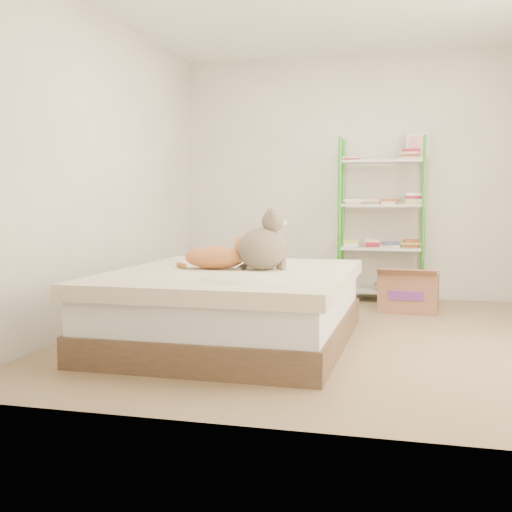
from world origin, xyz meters
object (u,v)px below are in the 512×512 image
(white_bin, at_px, (205,279))
(grey_cat, at_px, (263,240))
(bed, at_px, (233,306))
(cardboard_box, at_px, (409,292))
(orange_cat, at_px, (215,254))
(shelf_unit, at_px, (382,219))

(white_bin, bearing_deg, grey_cat, -59.86)
(bed, relative_size, cardboard_box, 3.76)
(orange_cat, xyz_separation_m, cardboard_box, (1.40, 1.63, -0.46))
(shelf_unit, bearing_deg, grey_cat, -108.64)
(grey_cat, bearing_deg, orange_cat, 66.35)
(orange_cat, distance_m, shelf_unit, 2.50)
(bed, xyz_separation_m, cardboard_box, (1.24, 1.68, -0.08))
(grey_cat, distance_m, shelf_unit, 2.33)
(grey_cat, bearing_deg, bed, 82.91)
(orange_cat, height_order, grey_cat, grey_cat)
(shelf_unit, relative_size, white_bin, 4.20)
(shelf_unit, height_order, cardboard_box, shelf_unit)
(shelf_unit, height_order, white_bin, shelf_unit)
(orange_cat, xyz_separation_m, white_bin, (-0.72, 1.90, -0.44))
(orange_cat, height_order, white_bin, orange_cat)
(bed, height_order, shelf_unit, shelf_unit)
(bed, height_order, grey_cat, grey_cat)
(shelf_unit, distance_m, cardboard_box, 0.94)
(grey_cat, height_order, cardboard_box, grey_cat)
(bed, height_order, cardboard_box, bed)
(bed, xyz_separation_m, white_bin, (-0.88, 1.95, -0.06))
(shelf_unit, distance_m, white_bin, 1.97)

